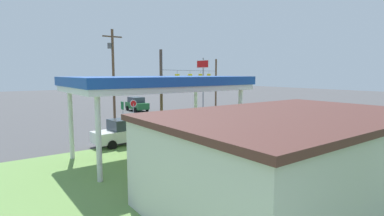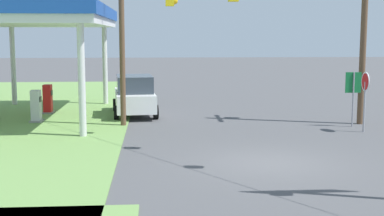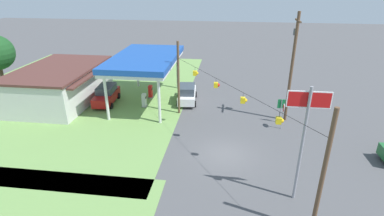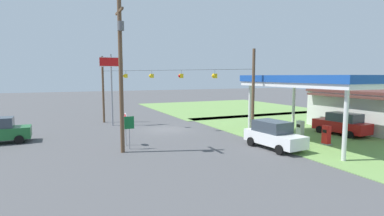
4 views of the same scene
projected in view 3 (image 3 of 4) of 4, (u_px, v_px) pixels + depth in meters
name	position (u px, v px, depth m)	size (l,w,h in m)	color
ground_plane	(225.00, 154.00, 23.97)	(160.00, 160.00, 0.00)	#4C4C4F
grass_verge_station_corner	(75.00, 92.00, 36.99)	(36.00, 28.00, 0.04)	#6B934C
gas_station_canopy	(145.00, 60.00, 32.09)	(11.49, 6.60, 5.35)	silver
gas_station_store	(61.00, 84.00, 33.65)	(12.02, 8.33, 3.91)	silver
fuel_pump_near	(144.00, 101.00, 32.50)	(0.71, 0.56, 1.50)	gray
fuel_pump_far	(151.00, 92.00, 34.99)	(0.71, 0.56, 1.50)	gray
car_at_pumps_front	(187.00, 94.00, 33.64)	(4.85, 2.42, 2.02)	white
car_at_pumps_rear	(106.00, 95.00, 33.32)	(4.93, 2.44, 2.02)	#AD1414
stop_sign_roadside	(283.00, 111.00, 27.30)	(0.80, 0.08, 2.50)	#99999E
stop_sign_overhead	(306.00, 122.00, 17.12)	(0.22, 2.44, 7.55)	gray
route_sign	(281.00, 106.00, 28.55)	(0.10, 0.70, 2.40)	gray
utility_pole_main	(292.00, 63.00, 27.52)	(2.20, 0.44, 10.35)	brown
signal_span_gantry	(228.00, 107.00, 22.33)	(14.87, 10.24, 7.49)	brown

